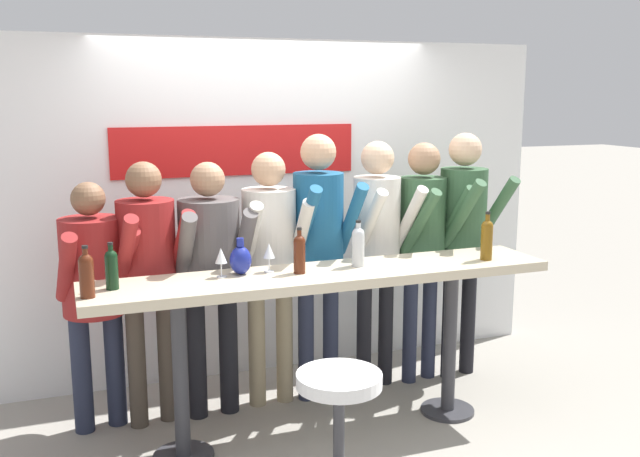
{
  "coord_description": "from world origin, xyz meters",
  "views": [
    {
      "loc": [
        -1.48,
        -3.92,
        2.12
      ],
      "look_at": [
        0.0,
        0.08,
        1.31
      ],
      "focal_mm": 40.0,
      "sensor_mm": 36.0,
      "label": 1
    }
  ],
  "objects_px": {
    "person_left": "(148,265)",
    "wine_glass_1": "(269,252)",
    "wine_bottle_0": "(299,252)",
    "wine_bottle_3": "(358,245)",
    "person_far_right": "(423,234)",
    "wine_bottle_1": "(86,273)",
    "decorative_vase": "(241,260)",
    "person_far_left": "(93,281)",
    "person_center_right": "(319,236)",
    "wine_bottle_2": "(112,267)",
    "person_center": "(270,251)",
    "bar_stool": "(339,418)",
    "person_center_left": "(210,263)",
    "person_rightmost": "(463,226)",
    "person_right": "(377,236)",
    "wine_glass_0": "(221,257)",
    "wine_bottle_4": "(487,238)",
    "tasting_table": "(324,296)"
  },
  "relations": [
    {
      "from": "person_left",
      "to": "wine_glass_1",
      "type": "distance_m",
      "value": 0.8
    },
    {
      "from": "wine_bottle_0",
      "to": "wine_bottle_3",
      "type": "relative_size",
      "value": 0.96
    },
    {
      "from": "person_far_right",
      "to": "wine_bottle_1",
      "type": "bearing_deg",
      "value": -175.38
    },
    {
      "from": "wine_glass_1",
      "to": "decorative_vase",
      "type": "xyz_separation_m",
      "value": [
        -0.17,
        0.01,
        -0.04
      ]
    },
    {
      "from": "person_far_left",
      "to": "wine_bottle_1",
      "type": "relative_size",
      "value": 5.67
    },
    {
      "from": "person_center_right",
      "to": "wine_glass_1",
      "type": "relative_size",
      "value": 10.48
    },
    {
      "from": "person_far_right",
      "to": "wine_bottle_0",
      "type": "xyz_separation_m",
      "value": [
        -1.14,
        -0.56,
        0.07
      ]
    },
    {
      "from": "wine_bottle_2",
      "to": "person_left",
      "type": "bearing_deg",
      "value": 62.95
    },
    {
      "from": "person_center",
      "to": "person_center_right",
      "type": "xyz_separation_m",
      "value": [
        0.34,
        -0.03,
        0.08
      ]
    },
    {
      "from": "bar_stool",
      "to": "person_center_left",
      "type": "relative_size",
      "value": 0.43
    },
    {
      "from": "decorative_vase",
      "to": "person_rightmost",
      "type": "bearing_deg",
      "value": 13.64
    },
    {
      "from": "person_right",
      "to": "person_far_right",
      "type": "bearing_deg",
      "value": -8.22
    },
    {
      "from": "person_center",
      "to": "person_right",
      "type": "relative_size",
      "value": 0.97
    },
    {
      "from": "person_center",
      "to": "wine_bottle_0",
      "type": "height_order",
      "value": "person_center"
    },
    {
      "from": "wine_bottle_3",
      "to": "bar_stool",
      "type": "bearing_deg",
      "value": -118.91
    },
    {
      "from": "person_far_left",
      "to": "wine_glass_0",
      "type": "height_order",
      "value": "person_far_left"
    },
    {
      "from": "bar_stool",
      "to": "person_center_right",
      "type": "height_order",
      "value": "person_center_right"
    },
    {
      "from": "person_left",
      "to": "wine_bottle_0",
      "type": "height_order",
      "value": "person_left"
    },
    {
      "from": "bar_stool",
      "to": "person_far_left",
      "type": "xyz_separation_m",
      "value": [
        -1.1,
        1.34,
        0.49
      ]
    },
    {
      "from": "wine_glass_0",
      "to": "person_left",
      "type": "bearing_deg",
      "value": 129.32
    },
    {
      "from": "person_center",
      "to": "person_rightmost",
      "type": "distance_m",
      "value": 1.48
    },
    {
      "from": "person_center",
      "to": "person_far_right",
      "type": "xyz_separation_m",
      "value": [
        1.16,
        0.01,
        0.03
      ]
    },
    {
      "from": "wine_bottle_0",
      "to": "wine_bottle_4",
      "type": "bearing_deg",
      "value": -4.04
    },
    {
      "from": "person_center_right",
      "to": "bar_stool",
      "type": "bearing_deg",
      "value": -109.26
    },
    {
      "from": "tasting_table",
      "to": "wine_bottle_0",
      "type": "xyz_separation_m",
      "value": [
        -0.16,
        0.01,
        0.29
      ]
    },
    {
      "from": "wine_bottle_3",
      "to": "person_center",
      "type": "bearing_deg",
      "value": 129.89
    },
    {
      "from": "person_far_right",
      "to": "wine_glass_0",
      "type": "relative_size",
      "value": 10.04
    },
    {
      "from": "wine_bottle_4",
      "to": "person_center_right",
      "type": "bearing_deg",
      "value": 146.77
    },
    {
      "from": "person_rightmost",
      "to": "person_right",
      "type": "bearing_deg",
      "value": 165.81
    },
    {
      "from": "person_center_left",
      "to": "person_right",
      "type": "xyz_separation_m",
      "value": [
        1.21,
        0.06,
        0.08
      ]
    },
    {
      "from": "person_rightmost",
      "to": "wine_bottle_1",
      "type": "bearing_deg",
      "value": -177.97
    },
    {
      "from": "wine_glass_0",
      "to": "bar_stool",
      "type": "bearing_deg",
      "value": -64.35
    },
    {
      "from": "person_center_right",
      "to": "wine_glass_1",
      "type": "distance_m",
      "value": 0.64
    },
    {
      "from": "person_right",
      "to": "wine_bottle_0",
      "type": "xyz_separation_m",
      "value": [
        -0.77,
        -0.57,
        0.06
      ]
    },
    {
      "from": "wine_bottle_0",
      "to": "person_far_left",
      "type": "bearing_deg",
      "value": 154.01
    },
    {
      "from": "person_center_left",
      "to": "wine_bottle_2",
      "type": "height_order",
      "value": "person_center_left"
    },
    {
      "from": "wine_bottle_4",
      "to": "decorative_vase",
      "type": "xyz_separation_m",
      "value": [
        -1.58,
        0.19,
        -0.06
      ]
    },
    {
      "from": "person_center_left",
      "to": "wine_bottle_1",
      "type": "bearing_deg",
      "value": -144.09
    },
    {
      "from": "wine_glass_0",
      "to": "person_rightmost",
      "type": "bearing_deg",
      "value": 13.73
    },
    {
      "from": "tasting_table",
      "to": "person_center_right",
      "type": "relative_size",
      "value": 1.55
    },
    {
      "from": "person_far_right",
      "to": "person_right",
      "type": "bearing_deg",
      "value": 167.13
    },
    {
      "from": "person_left",
      "to": "person_center_right",
      "type": "distance_m",
      "value": 1.15
    },
    {
      "from": "person_rightmost",
      "to": "wine_glass_1",
      "type": "height_order",
      "value": "person_rightmost"
    },
    {
      "from": "wine_bottle_1",
      "to": "wine_bottle_4",
      "type": "height_order",
      "value": "wine_bottle_4"
    },
    {
      "from": "bar_stool",
      "to": "wine_bottle_0",
      "type": "relative_size",
      "value": 2.61
    },
    {
      "from": "wine_bottle_1",
      "to": "decorative_vase",
      "type": "xyz_separation_m",
      "value": [
        0.88,
        0.2,
        -0.04
      ]
    },
    {
      "from": "wine_glass_0",
      "to": "wine_bottle_1",
      "type": "bearing_deg",
      "value": -167.55
    },
    {
      "from": "bar_stool",
      "to": "wine_glass_1",
      "type": "bearing_deg",
      "value": 97.04
    },
    {
      "from": "person_left",
      "to": "wine_bottle_1",
      "type": "bearing_deg",
      "value": -131.82
    },
    {
      "from": "person_far_right",
      "to": "wine_bottle_1",
      "type": "relative_size",
      "value": 6.32
    }
  ]
}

